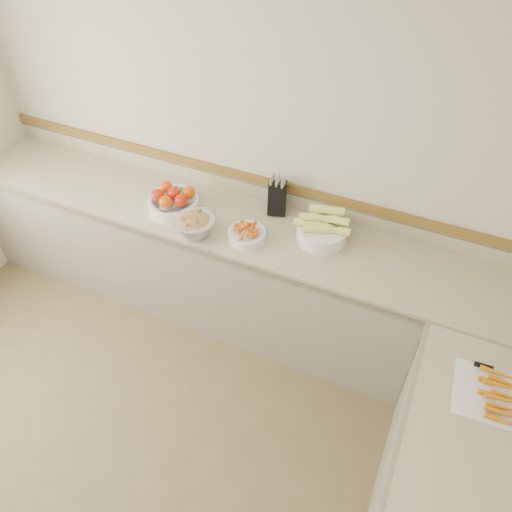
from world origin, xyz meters
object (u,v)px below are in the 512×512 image
at_px(knife_block, 277,197).
at_px(corn_bowl, 322,229).
at_px(cutting_board, 500,397).
at_px(tomato_bowl, 173,202).
at_px(cherry_tomato_bowl, 247,234).
at_px(rhubarb_bowl, 195,225).

height_order(knife_block, corn_bowl, knife_block).
bearing_deg(knife_block, corn_bowl, -21.07).
bearing_deg(cutting_board, tomato_bowl, 164.13).
bearing_deg(tomato_bowl, corn_bowl, 7.38).
bearing_deg(knife_block, cutting_board, -30.39).
xyz_separation_m(cherry_tomato_bowl, corn_bowl, (0.43, 0.20, 0.03)).
height_order(cherry_tomato_bowl, rhubarb_bowl, rhubarb_bowl).
bearing_deg(tomato_bowl, cutting_board, -15.87).
height_order(tomato_bowl, rhubarb_bowl, tomato_bowl).
xyz_separation_m(tomato_bowl, cherry_tomato_bowl, (0.57, -0.07, -0.02)).
bearing_deg(tomato_bowl, knife_block, 22.92).
xyz_separation_m(knife_block, corn_bowl, (0.36, -0.14, -0.04)).
bearing_deg(corn_bowl, cherry_tomato_bowl, -155.45).
bearing_deg(cutting_board, corn_bowl, 146.92).
bearing_deg(corn_bowl, cutting_board, -33.08).
bearing_deg(corn_bowl, rhubarb_bowl, -158.75).
height_order(tomato_bowl, corn_bowl, corn_bowl).
relative_size(rhubarb_bowl, cutting_board, 0.62).
distance_m(cherry_tomato_bowl, rhubarb_bowl, 0.33).
height_order(tomato_bowl, cherry_tomato_bowl, tomato_bowl).
xyz_separation_m(rhubarb_bowl, cutting_board, (1.87, -0.44, -0.06)).
bearing_deg(rhubarb_bowl, corn_bowl, 21.25).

